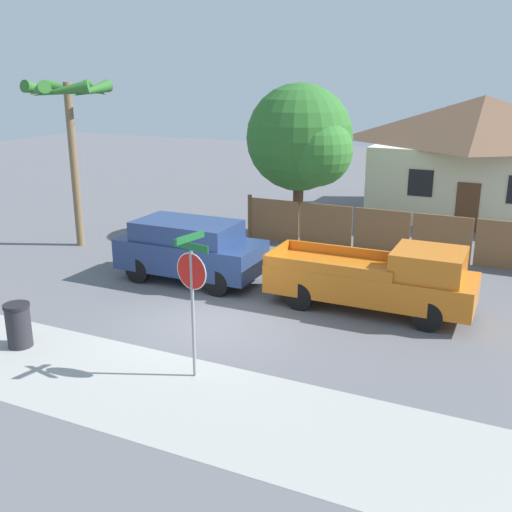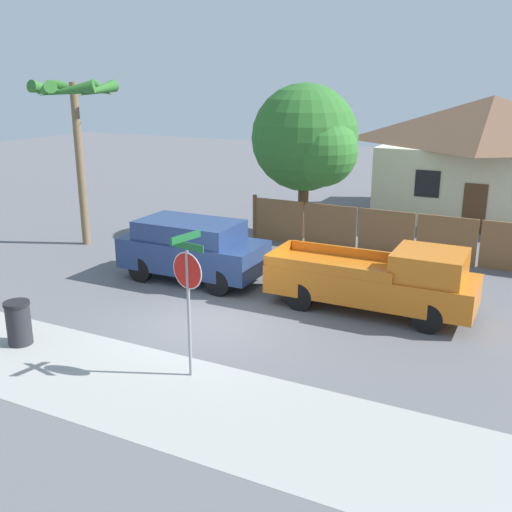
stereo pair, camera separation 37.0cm
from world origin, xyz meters
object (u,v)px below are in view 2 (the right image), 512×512
object	(u,v)px
oak_tree	(308,141)
trash_bin	(19,323)
palm_tree	(75,104)
orange_pickup	(380,280)
house	(488,156)
red_suv	(192,248)
stop_sign	(188,281)

from	to	relation	value
oak_tree	trash_bin	world-z (taller)	oak_tree
palm_tree	orange_pickup	distance (m)	12.56
house	red_suv	size ratio (longest dim) A/B	2.07
red_suv	trash_bin	distance (m)	5.92
red_suv	orange_pickup	bearing A→B (deg)	-0.48
palm_tree	house	bearing A→B (deg)	41.37
red_suv	stop_sign	bearing A→B (deg)	-58.50
oak_tree	red_suv	size ratio (longest dim) A/B	1.32
stop_sign	trash_bin	distance (m)	4.74
house	stop_sign	world-z (taller)	house
oak_tree	red_suv	world-z (taller)	oak_tree
house	red_suv	bearing A→B (deg)	-118.28
orange_pickup	stop_sign	bearing A→B (deg)	-116.51
house	trash_bin	xyz separation A→B (m)	(-8.10, -18.72, -2.21)
trash_bin	house	bearing A→B (deg)	66.60
red_suv	orange_pickup	distance (m)	5.89
oak_tree	orange_pickup	world-z (taller)	oak_tree
stop_sign	house	bearing A→B (deg)	89.27
trash_bin	red_suv	bearing A→B (deg)	78.82
orange_pickup	trash_bin	bearing A→B (deg)	-141.02
palm_tree	trash_bin	xyz separation A→B (m)	(4.68, -7.46, -4.60)
oak_tree	orange_pickup	size ratio (longest dim) A/B	1.07
house	red_suv	world-z (taller)	house
house	orange_pickup	bearing A→B (deg)	-94.73
orange_pickup	stop_sign	size ratio (longest dim) A/B	1.77
palm_tree	red_suv	bearing A→B (deg)	-16.06
stop_sign	trash_bin	size ratio (longest dim) A/B	2.94
house	palm_tree	world-z (taller)	palm_tree
palm_tree	red_suv	xyz separation A→B (m)	(5.82, -1.68, -4.11)
red_suv	oak_tree	bearing A→B (deg)	77.54
palm_tree	trash_bin	size ratio (longest dim) A/B	5.63
palm_tree	trash_bin	distance (m)	9.94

